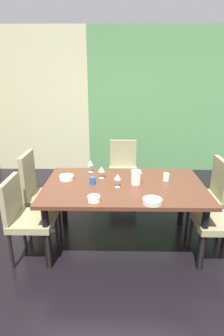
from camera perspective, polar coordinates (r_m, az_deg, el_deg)
name	(u,v)px	position (r m, az deg, el deg)	size (l,w,h in m)	color
ground_plane	(104,247)	(3.18, -1.83, -16.85)	(5.41, 5.52, 0.02)	black
back_panel_interior	(31,102)	(5.56, -17.29, 13.46)	(2.29, 0.10, 2.75)	beige
garden_window_panel	(168,103)	(5.39, 12.07, 13.73)	(3.12, 0.10, 2.75)	#578E55
dining_table	(124,191)	(2.92, 2.62, -5.01)	(1.75, 1.07, 0.75)	#563021
chair_left_near	(25,215)	(2.90, -18.38, -9.60)	(0.44, 0.44, 0.91)	#948A63
chair_right_far	(208,193)	(3.41, 20.13, -5.04)	(0.44, 0.44, 0.95)	#948A63
chair_head_far	(123,166)	(4.16, 2.44, 0.38)	(0.44, 0.45, 0.91)	#948A63
chair_left_far	(39,190)	(3.36, -15.62, -4.57)	(0.44, 0.44, 1.01)	#948A63
wine_glass_near_window	(90,163)	(3.22, -4.73, 1.05)	(0.07, 0.07, 0.15)	silver
wine_glass_front	(117,177)	(2.77, 1.21, -2.02)	(0.07, 0.07, 0.15)	silver
wine_glass_center	(101,169)	(3.03, -2.31, -0.32)	(0.07, 0.07, 0.14)	silver
serving_bowl_north	(152,201)	(2.49, 8.79, -7.14)	(0.18, 0.18, 0.05)	beige
serving_bowl_south	(94,199)	(2.51, -3.94, -6.66)	(0.12, 0.12, 0.05)	white
serving_bowl_left	(66,177)	(3.06, -9.88, -2.03)	(0.16, 0.16, 0.05)	white
cup_rear	(166,177)	(3.04, 11.70, -1.93)	(0.07, 0.07, 0.08)	white
cup_corner	(93,181)	(2.89, -4.24, -2.74)	(0.06, 0.06, 0.08)	#275194
pitcher_right	(136,177)	(2.88, 5.25, -2.01)	(0.12, 0.11, 0.16)	white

